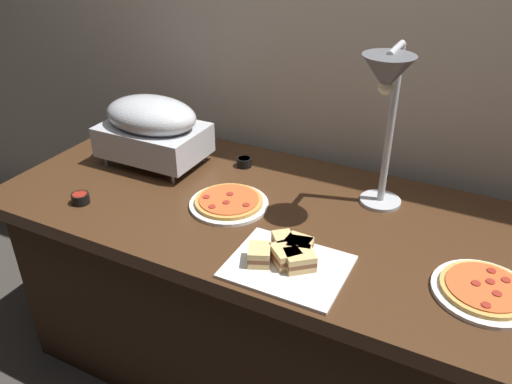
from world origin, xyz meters
The scene contains 10 objects.
ground_plane centered at (0.00, 0.00, 0.00)m, with size 8.00×8.00×0.00m, color #38332D.
back_wall centered at (0.00, 0.50, 1.20)m, with size 4.40×0.04×2.40m, color #B7A893.
buffet_table centered at (0.00, 0.00, 0.39)m, with size 1.90×0.84×0.76m.
chafing_dish centered at (-0.55, 0.11, 0.91)m, with size 0.40×0.26×0.27m.
heat_lamp centered at (0.33, 0.09, 1.19)m, with size 0.15×0.29×0.55m.
pizza_plate_front centered at (0.70, -0.13, 0.77)m, with size 0.27×0.27×0.03m.
pizza_plate_center centered at (-0.13, -0.05, 0.77)m, with size 0.27×0.27×0.03m.
sandwich_platter centered at (0.18, -0.25, 0.78)m, with size 0.33×0.27×0.06m.
sauce_cup_near centered at (-0.22, 0.24, 0.78)m, with size 0.06×0.06×0.04m.
sauce_cup_far centered at (-0.59, -0.26, 0.78)m, with size 0.06×0.06×0.04m.
Camera 1 is at (0.63, -1.34, 1.67)m, focal length 36.00 mm.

